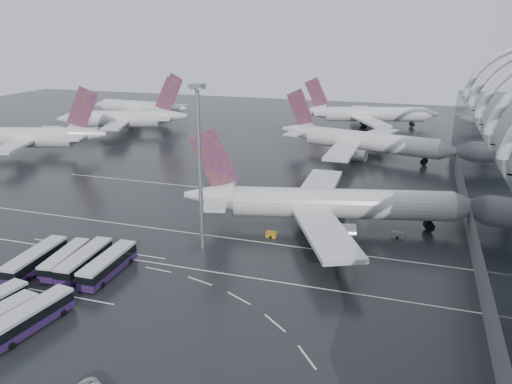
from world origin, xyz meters
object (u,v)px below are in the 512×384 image
(bus_row_near_b, at_px, (65,259))
(gse_cart_belly_a, at_px, (331,226))
(jet_remote_mid, at_px, (125,119))
(gse_cart_belly_c, at_px, (271,234))
(bus_row_near_c, at_px, (85,261))
(jet_remote_far, at_px, (141,108))
(floodlight_mast, at_px, (199,149))
(gse_cart_belly_e, at_px, (352,211))
(airliner_gate_b, at_px, (362,141))
(gse_cart_belly_d, at_px, (398,235))
(jet_remote_west, at_px, (31,137))
(airliner_main, at_px, (327,204))
(airliner_gate_c, at_px, (367,115))
(bus_row_near_d, at_px, (108,265))
(bus_row_near_a, at_px, (35,260))
(bus_row_far_c, at_px, (30,318))

(bus_row_near_b, bearing_deg, gse_cart_belly_a, -59.23)
(jet_remote_mid, relative_size, gse_cart_belly_c, 23.91)
(bus_row_near_c, relative_size, gse_cart_belly_a, 6.15)
(jet_remote_far, relative_size, floodlight_mast, 1.63)
(floodlight_mast, distance_m, gse_cart_belly_e, 40.00)
(airliner_gate_b, xyz_separation_m, gse_cart_belly_d, (14.33, -62.44, -4.42))
(floodlight_mast, bearing_deg, gse_cart_belly_a, 38.27)
(bus_row_near_b, xyz_separation_m, floodlight_mast, (18.63, 14.54, 17.06))
(bus_row_near_c, distance_m, gse_cart_belly_a, 47.03)
(jet_remote_west, relative_size, gse_cart_belly_e, 25.07)
(jet_remote_west, xyz_separation_m, bus_row_near_c, (65.57, -63.29, -3.83))
(airliner_main, relative_size, airliner_gate_c, 1.07)
(airliner_gate_c, bearing_deg, bus_row_near_d, -116.05)
(jet_remote_west, height_order, bus_row_near_a, jet_remote_west)
(airliner_gate_b, xyz_separation_m, gse_cart_belly_c, (-8.90, -69.75, -4.46))
(bus_row_near_a, distance_m, floodlight_mast, 32.88)
(floodlight_mast, distance_m, gse_cart_belly_c, 22.73)
(airliner_gate_c, bearing_deg, bus_row_near_b, -119.15)
(jet_remote_far, height_order, bus_row_near_a, jet_remote_far)
(airliner_gate_c, relative_size, jet_remote_far, 1.15)
(bus_row_near_b, height_order, gse_cart_belly_a, bus_row_near_b)
(bus_row_near_b, distance_m, bus_row_far_c, 18.12)
(bus_row_near_a, xyz_separation_m, floodlight_mast, (22.84, 16.63, 16.83))
(airliner_gate_b, bearing_deg, jet_remote_mid, -172.75)
(airliner_main, xyz_separation_m, airliner_gate_c, (-4.18, 114.00, -0.05))
(gse_cart_belly_e, bearing_deg, airliner_gate_b, 94.58)
(jet_remote_west, relative_size, gse_cart_belly_c, 24.12)
(jet_remote_mid, bearing_deg, bus_row_far_c, 97.32)
(jet_remote_west, bearing_deg, floodlight_mast, 130.94)
(airliner_gate_c, relative_size, bus_row_near_b, 4.52)
(jet_remote_mid, height_order, bus_row_far_c, jet_remote_mid)
(floodlight_mast, bearing_deg, bus_row_far_c, -109.99)
(jet_remote_far, relative_size, gse_cart_belly_a, 22.19)
(airliner_main, xyz_separation_m, floodlight_mast, (-19.68, -16.76, 13.63))
(airliner_gate_c, xyz_separation_m, gse_cart_belly_d, (18.33, -114.74, -4.41))
(airliner_main, bearing_deg, gse_cart_belly_d, -16.33)
(jet_remote_mid, bearing_deg, jet_remote_west, 57.02)
(jet_remote_mid, height_order, gse_cart_belly_a, jet_remote_mid)
(jet_remote_mid, distance_m, bus_row_near_c, 116.72)
(bus_row_far_c, height_order, gse_cart_belly_a, bus_row_far_c)
(airliner_gate_c, relative_size, jet_remote_mid, 1.14)
(jet_remote_far, height_order, bus_row_far_c, jet_remote_far)
(airliner_gate_b, height_order, bus_row_near_c, airliner_gate_b)
(bus_row_near_d, bearing_deg, jet_remote_mid, 28.45)
(jet_remote_west, relative_size, gse_cart_belly_d, 22.47)
(bus_row_near_b, relative_size, bus_row_far_c, 0.91)
(bus_row_near_c, xyz_separation_m, bus_row_far_c, (3.64, -16.91, 0.01))
(jet_remote_west, distance_m, floodlight_mast, 95.21)
(airliner_main, relative_size, bus_row_far_c, 4.38)
(bus_row_near_a, bearing_deg, airliner_gate_b, -28.22)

